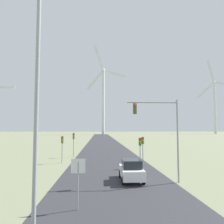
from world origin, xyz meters
TOP-DOWN VIEW (x-y plane):
  - road_surface at (0.00, 48.00)m, footprint 10.00×240.00m
  - streetlamp at (-3.99, 7.13)m, footprint 3.02×0.32m
  - stop_sign_near at (-2.53, 10.44)m, footprint 0.81×0.07m
  - traffic_light_post_near_left at (-6.20, 26.98)m, footprint 0.28×0.34m
  - traffic_light_post_near_right at (3.36, 22.97)m, footprint 0.28×0.34m
  - traffic_light_post_mid_left at (-5.38, 32.58)m, footprint 0.28×0.33m
  - traffic_light_post_mid_right at (4.25, 25.87)m, footprint 0.28×0.34m
  - traffic_light_mast_overhead at (3.93, 16.13)m, footprint 4.38×0.35m
  - car_approaching at (1.44, 16.98)m, footprint 1.88×4.12m
  - wind_turbine_left at (1.54, 160.46)m, footprint 31.12×11.92m
  - wind_turbine_center at (97.77, 178.77)m, footprint 32.45×11.29m

SIDE VIEW (x-z plane):
  - road_surface at x=0.00m, z-range 0.00..0.01m
  - car_approaching at x=1.44m, z-range 0.00..1.83m
  - stop_sign_near at x=-2.53m, z-range 0.56..3.38m
  - traffic_light_post_mid_right at x=4.25m, z-range 0.80..4.23m
  - traffic_light_post_near_right at x=3.36m, z-range 0.81..4.25m
  - traffic_light_post_near_left at x=-6.20m, z-range 0.82..4.31m
  - traffic_light_post_mid_left at x=-5.38m, z-range 0.89..4.67m
  - traffic_light_mast_overhead at x=3.93m, z-range 1.41..8.40m
  - streetlamp at x=-3.99m, z-range 1.32..13.60m
  - wind_turbine_center at x=97.77m, z-range -4.28..59.53m
  - wind_turbine_left at x=1.54m, z-range -3.91..63.29m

